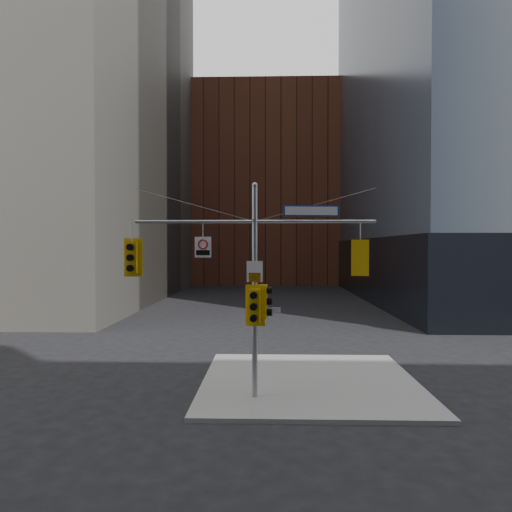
# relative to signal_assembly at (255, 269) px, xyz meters

# --- Properties ---
(ground) EXTENTS (160.00, 160.00, 0.00)m
(ground) POSITION_rel_signal_assembly_xyz_m (0.00, -1.99, -4.42)
(ground) COLOR black
(ground) RESTS_ON ground
(sidewalk_corner) EXTENTS (8.00, 8.00, 0.15)m
(sidewalk_corner) POSITION_rel_signal_assembly_xyz_m (2.00, 2.01, -4.34)
(sidewalk_corner) COLOR gray
(sidewalk_corner) RESTS_ON ground
(brick_midrise) EXTENTS (26.00, 20.00, 28.00)m
(brick_midrise) POSITION_rel_signal_assembly_xyz_m (0.00, 56.01, 9.58)
(brick_midrise) COLOR brown
(brick_midrise) RESTS_ON ground
(signal_assembly) EXTENTS (8.00, 0.80, 7.30)m
(signal_assembly) POSITION_rel_signal_assembly_xyz_m (0.00, 0.00, 0.00)
(signal_assembly) COLOR #95989D
(signal_assembly) RESTS_ON ground
(traffic_light_west_arm) EXTENTS (0.62, 0.49, 1.30)m
(traffic_light_west_arm) POSITION_rel_signal_assembly_xyz_m (-4.13, 0.01, 0.38)
(traffic_light_west_arm) COLOR #D5A10B
(traffic_light_west_arm) RESTS_ON ground
(traffic_light_east_arm) EXTENTS (0.56, 0.52, 1.19)m
(traffic_light_east_arm) POSITION_rel_signal_assembly_xyz_m (3.49, 0.00, 0.38)
(traffic_light_east_arm) COLOR #D5A10B
(traffic_light_east_arm) RESTS_ON ground
(traffic_light_pole_side) EXTENTS (0.45, 0.39, 1.11)m
(traffic_light_pole_side) POSITION_rel_signal_assembly_xyz_m (0.33, 0.00, -1.07)
(traffic_light_pole_side) COLOR #D5A10B
(traffic_light_pole_side) RESTS_ON ground
(traffic_light_pole_front) EXTENTS (0.66, 0.55, 1.37)m
(traffic_light_pole_front) POSITION_rel_signal_assembly_xyz_m (0.00, -0.27, -1.19)
(traffic_light_pole_front) COLOR #D5A10B
(traffic_light_pole_front) RESTS_ON ground
(street_sign_blade) EXTENTS (1.86, 0.24, 0.36)m
(street_sign_blade) POSITION_rel_signal_assembly_xyz_m (1.87, 0.00, 1.93)
(street_sign_blade) COLOR navy
(street_sign_blade) RESTS_ON ground
(regulatory_sign_arm) EXTENTS (0.55, 0.10, 0.69)m
(regulatory_sign_arm) POSITION_rel_signal_assembly_xyz_m (-1.73, -0.02, 0.75)
(regulatory_sign_arm) COLOR silver
(regulatory_sign_arm) RESTS_ON ground
(regulatory_sign_pole) EXTENTS (0.53, 0.05, 0.70)m
(regulatory_sign_pole) POSITION_rel_signal_assembly_xyz_m (0.00, -0.11, -0.09)
(regulatory_sign_pole) COLOR silver
(regulatory_sign_pole) RESTS_ON ground
(street_blade_ew) EXTENTS (0.82, 0.10, 0.16)m
(street_blade_ew) POSITION_rel_signal_assembly_xyz_m (0.45, 0.01, -1.36)
(street_blade_ew) COLOR silver
(street_blade_ew) RESTS_ON ground
(street_blade_ns) EXTENTS (0.03, 0.69, 0.14)m
(street_blade_ns) POSITION_rel_signal_assembly_xyz_m (0.00, 0.46, -1.52)
(street_blade_ns) COLOR #145926
(street_blade_ns) RESTS_ON ground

